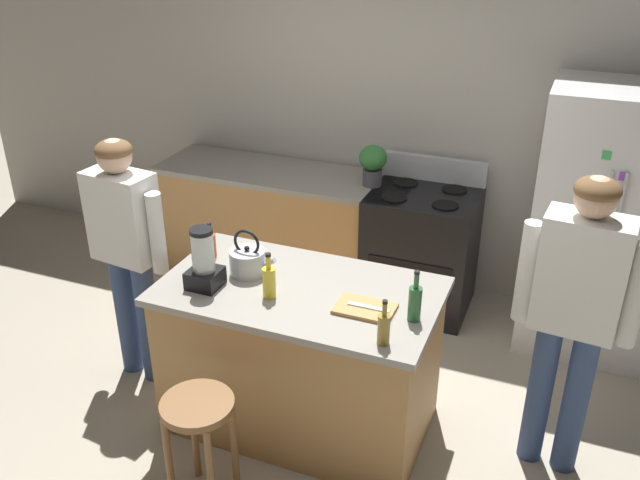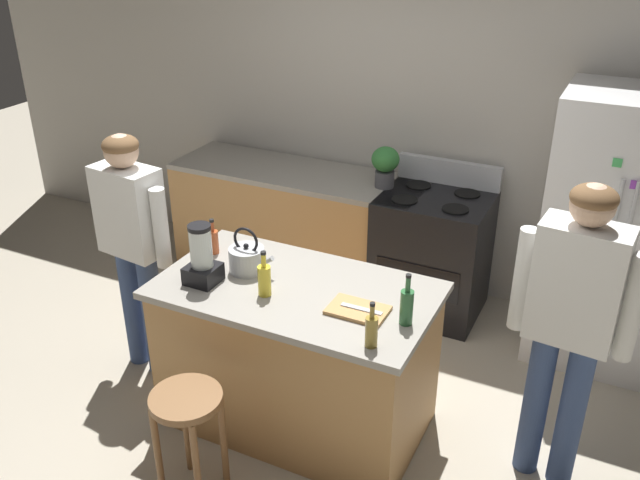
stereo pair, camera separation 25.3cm
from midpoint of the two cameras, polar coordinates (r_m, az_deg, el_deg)
name	(u,v)px [view 1 (the left image)]	position (r m, az deg, el deg)	size (l,w,h in m)	color
ground_plane	(301,419)	(4.21, -3.35, -14.70)	(14.00, 14.00, 0.00)	#B2A893
back_wall	(402,112)	(5.19, 5.49, 10.55)	(8.00, 0.10, 2.70)	#BCB7AD
kitchen_island	(300,357)	(3.93, -3.52, -9.72)	(1.51, 0.86, 0.90)	#B7844C
back_counter_run	(285,225)	(5.43, -4.26, 1.20)	(2.00, 0.64, 0.90)	#B7844C
refrigerator	(606,224)	(4.73, 21.36, 1.21)	(0.90, 0.73, 1.78)	silver
stove_range	(421,249)	(5.06, 6.99, -0.81)	(0.76, 0.65, 1.08)	black
person_by_island_left	(126,240)	(4.24, -17.52, -0.04)	(0.60, 0.26, 1.59)	#384C7A
person_by_sink_right	(576,303)	(3.51, 18.63, -5.06)	(0.60, 0.26, 1.67)	#384C7A
bar_stool	(199,424)	(3.51, -12.17, -14.82)	(0.36, 0.36, 0.62)	brown
potted_plant	(373,163)	(4.94, 2.96, 6.45)	(0.20, 0.20, 0.30)	#4C4C51
blender_appliance	(204,263)	(3.69, -11.62, -1.90)	(0.17, 0.17, 0.34)	black
bottle_vinegar	(384,328)	(3.20, 3.08, -7.39)	(0.06, 0.06, 0.24)	olive
bottle_cooking_sauce	(211,244)	(4.02, -10.90, -0.38)	(0.06, 0.06, 0.22)	#B24C26
bottle_olive_oil	(415,302)	(3.37, 5.80, -5.23)	(0.07, 0.07, 0.28)	#2D6638
bottle_soda	(269,281)	(3.57, -6.30, -3.47)	(0.07, 0.07, 0.26)	yellow
tea_kettle	(248,261)	(3.81, -7.94, -1.77)	(0.28, 0.20, 0.27)	#B7BABF
cutting_board	(365,308)	(3.48, 1.69, -5.77)	(0.30, 0.20, 0.02)	#B7844C
chef_knife	(369,307)	(3.47, 2.01, -5.65)	(0.22, 0.03, 0.01)	#B7BABF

